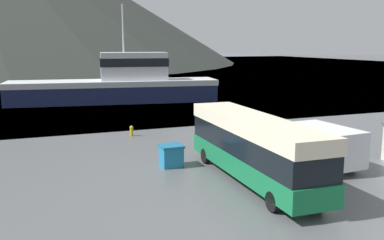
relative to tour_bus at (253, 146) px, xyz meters
name	(u,v)px	position (x,y,z in m)	size (l,w,h in m)	color
water_surface	(69,64)	(2.83, 135.06, -1.90)	(240.00, 240.00, 0.00)	slate
tour_bus	(253,146)	(0.00, 0.00, 0.00)	(2.71, 11.47, 3.39)	#146B3D
delivery_van	(318,144)	(5.10, 1.30, -0.63)	(2.58, 6.42, 2.38)	silver
fishing_boat	(119,84)	(-0.39, 32.76, 0.30)	(25.44, 8.65, 11.67)	#19234C
storage_bin	(171,155)	(-3.08, 4.10, -1.25)	(1.31, 1.27, 1.28)	teal
mooring_bollard	(132,130)	(-3.37, 13.07, -1.46)	(0.29, 0.29, 0.80)	#B29919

